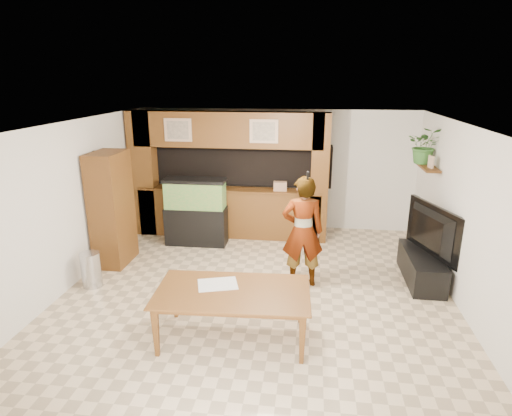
# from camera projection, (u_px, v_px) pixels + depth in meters

# --- Properties ---
(floor) EXTENTS (6.50, 6.50, 0.00)m
(floor) POSITION_uv_depth(u_px,v_px,m) (256.00, 294.00, 6.69)
(floor) COLOR beige
(floor) RESTS_ON ground
(ceiling) EXTENTS (6.50, 6.50, 0.00)m
(ceiling) POSITION_uv_depth(u_px,v_px,m) (256.00, 126.00, 5.92)
(ceiling) COLOR white
(ceiling) RESTS_ON wall_back
(wall_back) EXTENTS (6.00, 0.00, 6.00)m
(wall_back) POSITION_uv_depth(u_px,v_px,m) (276.00, 169.00, 9.38)
(wall_back) COLOR silver
(wall_back) RESTS_ON floor
(wall_left) EXTENTS (0.00, 6.50, 6.50)m
(wall_left) POSITION_uv_depth(u_px,v_px,m) (66.00, 207.00, 6.68)
(wall_left) COLOR silver
(wall_left) RESTS_ON floor
(wall_right) EXTENTS (0.00, 6.50, 6.50)m
(wall_right) POSITION_uv_depth(u_px,v_px,m) (470.00, 224.00, 5.93)
(wall_right) COLOR silver
(wall_right) RESTS_ON floor
(partition) EXTENTS (4.20, 0.99, 2.60)m
(partition) POSITION_uv_depth(u_px,v_px,m) (228.00, 174.00, 8.92)
(partition) COLOR brown
(partition) RESTS_ON floor
(wall_clock) EXTENTS (0.05, 0.25, 0.25)m
(wall_clock) POSITION_uv_depth(u_px,v_px,m) (95.00, 158.00, 7.44)
(wall_clock) COLOR black
(wall_clock) RESTS_ON wall_left
(wall_shelf) EXTENTS (0.25, 0.90, 0.04)m
(wall_shelf) POSITION_uv_depth(u_px,v_px,m) (427.00, 167.00, 7.68)
(wall_shelf) COLOR #5F3316
(wall_shelf) RESTS_ON wall_right
(pantry_cabinet) EXTENTS (0.51, 0.83, 2.02)m
(pantry_cabinet) POSITION_uv_depth(u_px,v_px,m) (112.00, 209.00, 7.56)
(pantry_cabinet) COLOR #5F3316
(pantry_cabinet) RESTS_ON floor
(trash_can) EXTENTS (0.31, 0.31, 0.57)m
(trash_can) POSITION_uv_depth(u_px,v_px,m) (91.00, 270.00, 6.87)
(trash_can) COLOR #B2B2B7
(trash_can) RESTS_ON floor
(aquarium) EXTENTS (1.21, 0.46, 1.35)m
(aquarium) POSITION_uv_depth(u_px,v_px,m) (196.00, 212.00, 8.52)
(aquarium) COLOR black
(aquarium) RESTS_ON floor
(tv_stand) EXTENTS (0.51, 1.39, 0.46)m
(tv_stand) POSITION_uv_depth(u_px,v_px,m) (421.00, 267.00, 7.08)
(tv_stand) COLOR black
(tv_stand) RESTS_ON floor
(television) EXTENTS (0.64, 1.41, 0.82)m
(television) POSITION_uv_depth(u_px,v_px,m) (426.00, 231.00, 6.89)
(television) COLOR black
(television) RESTS_ON tv_stand
(photo_frame) EXTENTS (0.07, 0.16, 0.21)m
(photo_frame) POSITION_uv_depth(u_px,v_px,m) (431.00, 162.00, 7.46)
(photo_frame) COLOR tan
(photo_frame) RESTS_ON wall_shelf
(potted_plant) EXTENTS (0.70, 0.64, 0.67)m
(potted_plant) POSITION_uv_depth(u_px,v_px,m) (425.00, 145.00, 7.78)
(potted_plant) COLOR #316528
(potted_plant) RESTS_ON wall_shelf
(person) EXTENTS (0.71, 0.51, 1.81)m
(person) POSITION_uv_depth(u_px,v_px,m) (303.00, 232.00, 6.77)
(person) COLOR #987853
(person) RESTS_ON floor
(microphone) EXTENTS (0.03, 0.09, 0.15)m
(microphone) POSITION_uv_depth(u_px,v_px,m) (308.00, 176.00, 6.33)
(microphone) COLOR black
(microphone) RESTS_ON person
(dining_table) EXTENTS (1.99, 1.18, 0.68)m
(dining_table) POSITION_uv_depth(u_px,v_px,m) (233.00, 316.00, 5.43)
(dining_table) COLOR #5F3316
(dining_table) RESTS_ON floor
(newspaper_a) EXTENTS (0.59, 0.50, 0.01)m
(newspaper_a) POSITION_uv_depth(u_px,v_px,m) (218.00, 284.00, 5.53)
(newspaper_a) COLOR silver
(newspaper_a) RESTS_ON dining_table
(counter_box) EXTENTS (0.28, 0.20, 0.18)m
(counter_box) POSITION_uv_depth(u_px,v_px,m) (280.00, 186.00, 8.65)
(counter_box) COLOR #9F7456
(counter_box) RESTS_ON partition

